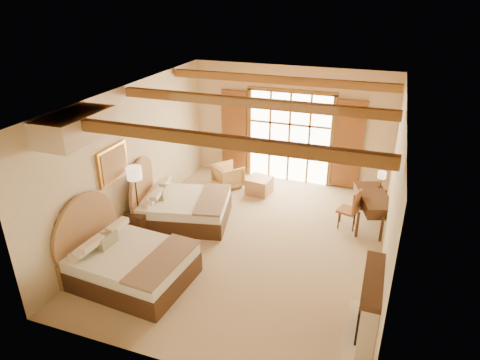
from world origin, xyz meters
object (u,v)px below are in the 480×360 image
at_px(armchair, 228,176).
at_px(desk, 372,209).
at_px(bed_near, 124,260).
at_px(bed_far, 178,205).
at_px(nightstand, 139,223).

bearing_deg(armchair, desk, -152.68).
height_order(armchair, desk, desk).
relative_size(bed_near, armchair, 3.14).
distance_m(bed_near, bed_far, 2.34).
bearing_deg(bed_near, nightstand, 117.01).
height_order(bed_far, nightstand, bed_far).
xyz_separation_m(bed_far, armchair, (0.44, 2.11, -0.08)).
xyz_separation_m(bed_near, desk, (4.23, 3.64, -0.01)).
bearing_deg(armchair, bed_far, 117.23).
height_order(nightstand, armchair, armchair).
height_order(bed_far, armchair, bed_far).
height_order(bed_near, bed_far, bed_near).
bearing_deg(nightstand, bed_far, 63.59).
bearing_deg(nightstand, armchair, 78.62).
bearing_deg(desk, armchair, 149.90).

